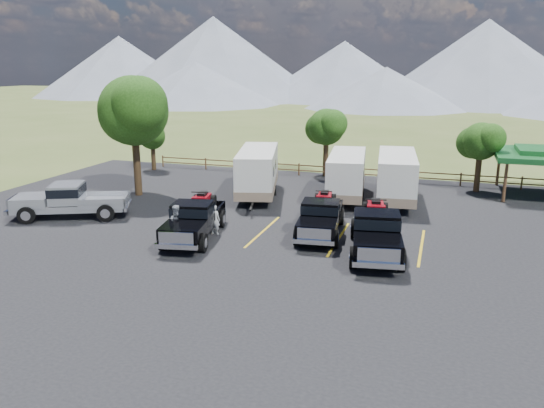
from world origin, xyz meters
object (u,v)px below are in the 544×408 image
(tree_big_nw, at_px, (133,111))
(trailer_right, at_px, (396,177))
(rig_left, at_px, (194,218))
(pickup_silver, at_px, (71,200))
(rig_right, at_px, (376,230))
(trailer_left, at_px, (258,172))
(person_a, at_px, (215,219))
(rig_center, at_px, (321,216))
(trailer_center, at_px, (347,175))
(person_b, at_px, (178,224))

(tree_big_nw, bearing_deg, trailer_right, 11.35)
(rig_left, relative_size, pickup_silver, 0.94)
(rig_right, xyz_separation_m, trailer_left, (-8.78, 8.44, 0.56))
(trailer_right, bearing_deg, rig_left, -136.97)
(tree_big_nw, bearing_deg, rig_right, -21.02)
(rig_right, relative_size, person_a, 4.38)
(trailer_right, bearing_deg, rig_center, -117.22)
(rig_right, height_order, trailer_center, trailer_center)
(rig_right, bearing_deg, pickup_silver, 169.55)
(tree_big_nw, distance_m, person_b, 11.78)
(rig_left, relative_size, person_b, 3.39)
(rig_right, distance_m, person_b, 9.46)
(rig_center, distance_m, pickup_silver, 14.22)
(rig_right, height_order, trailer_left, trailer_left)
(rig_left, bearing_deg, person_b, -118.53)
(person_b, bearing_deg, trailer_center, 50.96)
(rig_center, relative_size, trailer_center, 0.73)
(pickup_silver, bearing_deg, rig_right, 64.19)
(tree_big_nw, xyz_separation_m, trailer_left, (7.74, 2.09, -3.94))
(person_b, bearing_deg, person_a, 48.48)
(rig_left, xyz_separation_m, pickup_silver, (-8.23, 1.05, 0.03))
(rig_center, distance_m, person_a, 5.45)
(rig_left, height_order, person_a, rig_left)
(rig_center, xyz_separation_m, trailer_right, (3.02, 7.79, 0.63))
(pickup_silver, xyz_separation_m, person_b, (7.87, -2.16, -0.07))
(trailer_left, bearing_deg, rig_left, -105.79)
(tree_big_nw, height_order, person_b, tree_big_nw)
(trailer_right, bearing_deg, person_a, -136.55)
(rig_right, height_order, pickup_silver, rig_right)
(trailer_right, height_order, pickup_silver, trailer_right)
(rig_right, xyz_separation_m, person_b, (-9.30, -1.74, -0.11))
(rig_left, xyz_separation_m, trailer_right, (8.94, 10.29, 0.60))
(pickup_silver, bearing_deg, person_b, 50.26)
(tree_big_nw, distance_m, rig_right, 18.26)
(person_a, bearing_deg, rig_right, 178.67)
(trailer_center, relative_size, person_b, 4.47)
(rig_center, bearing_deg, trailer_right, 62.04)
(person_b, bearing_deg, rig_right, 0.23)
(trailer_center, bearing_deg, pickup_silver, -154.19)
(trailer_center, bearing_deg, tree_big_nw, -173.74)
(trailer_center, bearing_deg, trailer_left, -176.04)
(rig_center, bearing_deg, pickup_silver, 179.13)
(tree_big_nw, xyz_separation_m, trailer_center, (13.41, 3.21, -4.02))
(rig_right, height_order, trailer_right, trailer_right)
(rig_left, height_order, pickup_silver, rig_left)
(rig_center, relative_size, trailer_left, 0.70)
(rig_left, xyz_separation_m, trailer_left, (0.16, 9.07, 0.63))
(trailer_left, height_order, trailer_center, trailer_left)
(trailer_center, bearing_deg, person_a, -125.39)
(tree_big_nw, xyz_separation_m, person_b, (7.23, -8.09, -4.61))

